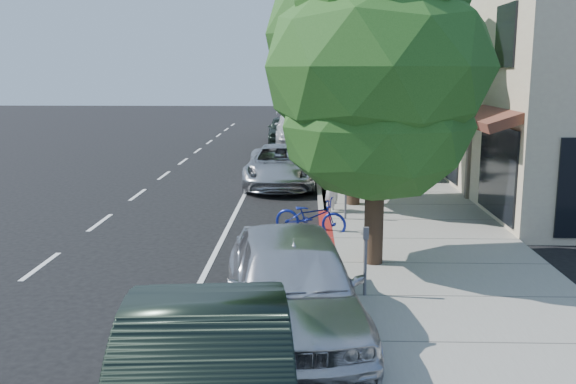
{
  "coord_description": "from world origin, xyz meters",
  "views": [
    {
      "loc": [
        -0.5,
        -15.04,
        4.15
      ],
      "look_at": [
        -0.94,
        -0.41,
        1.35
      ],
      "focal_mm": 40.0,
      "sensor_mm": 36.0,
      "label": 1
    }
  ],
  "objects_px": {
    "street_tree_0": "(378,72)",
    "bicycle": "(311,216)",
    "street_tree_1": "(356,40)",
    "near_car_a": "(292,284)",
    "street_tree_2": "(344,55)",
    "pedestrian": "(410,158)",
    "cyclist": "(333,186)",
    "street_tree_4": "(332,65)",
    "street_tree_5": "(329,60)",
    "dark_sedan": "(307,144)",
    "white_pickup": "(296,129)",
    "silver_suv": "(280,166)",
    "dark_suv_far": "(284,129)",
    "street_tree_3": "(337,55)"
  },
  "relations": [
    {
      "from": "dark_sedan",
      "to": "dark_suv_far",
      "type": "distance_m",
      "value": 7.45
    },
    {
      "from": "street_tree_2",
      "to": "bicycle",
      "type": "distance_m",
      "value": 10.17
    },
    {
      "from": "street_tree_1",
      "to": "near_car_a",
      "type": "distance_m",
      "value": 10.49
    },
    {
      "from": "street_tree_2",
      "to": "street_tree_5",
      "type": "relative_size",
      "value": 0.97
    },
    {
      "from": "street_tree_2",
      "to": "near_car_a",
      "type": "xyz_separation_m",
      "value": [
        -1.62,
        -15.5,
        -3.85
      ]
    },
    {
      "from": "cyclist",
      "to": "street_tree_5",
      "type": "bearing_deg",
      "value": 12.74
    },
    {
      "from": "street_tree_3",
      "to": "street_tree_4",
      "type": "height_order",
      "value": "street_tree_3"
    },
    {
      "from": "street_tree_0",
      "to": "dark_suv_far",
      "type": "bearing_deg",
      "value": 96.56
    },
    {
      "from": "street_tree_4",
      "to": "dark_suv_far",
      "type": "height_order",
      "value": "street_tree_4"
    },
    {
      "from": "street_tree_4",
      "to": "cyclist",
      "type": "bearing_deg",
      "value": -91.96
    },
    {
      "from": "bicycle",
      "to": "dark_suv_far",
      "type": "height_order",
      "value": "dark_suv_far"
    },
    {
      "from": "street_tree_2",
      "to": "cyclist",
      "type": "relative_size",
      "value": 4.23
    },
    {
      "from": "dark_suv_far",
      "to": "near_car_a",
      "type": "relative_size",
      "value": 0.9
    },
    {
      "from": "street_tree_1",
      "to": "dark_sedan",
      "type": "xyz_separation_m",
      "value": [
        -1.4,
        10.5,
        -4.24
      ]
    },
    {
      "from": "street_tree_5",
      "to": "bicycle",
      "type": "height_order",
      "value": "street_tree_5"
    },
    {
      "from": "street_tree_4",
      "to": "pedestrian",
      "type": "relative_size",
      "value": 4.27
    },
    {
      "from": "street_tree_3",
      "to": "white_pickup",
      "type": "relative_size",
      "value": 1.32
    },
    {
      "from": "street_tree_2",
      "to": "cyclist",
      "type": "height_order",
      "value": "street_tree_2"
    },
    {
      "from": "street_tree_2",
      "to": "bicycle",
      "type": "xyz_separation_m",
      "value": [
        -1.3,
        -9.16,
        -4.22
      ]
    },
    {
      "from": "street_tree_5",
      "to": "dark_sedan",
      "type": "distance_m",
      "value": 14.15
    },
    {
      "from": "street_tree_2",
      "to": "pedestrian",
      "type": "height_order",
      "value": "street_tree_2"
    },
    {
      "from": "silver_suv",
      "to": "street_tree_1",
      "type": "bearing_deg",
      "value": -58.78
    },
    {
      "from": "silver_suv",
      "to": "near_car_a",
      "type": "height_order",
      "value": "near_car_a"
    },
    {
      "from": "street_tree_5",
      "to": "dark_sedan",
      "type": "xyz_separation_m",
      "value": [
        -1.4,
        -13.5,
        -3.99
      ]
    },
    {
      "from": "white_pickup",
      "to": "near_car_a",
      "type": "xyz_separation_m",
      "value": [
        0.4,
        -26.5,
        -0.02
      ]
    },
    {
      "from": "silver_suv",
      "to": "near_car_a",
      "type": "distance_m",
      "value": 13.35
    },
    {
      "from": "silver_suv",
      "to": "near_car_a",
      "type": "relative_size",
      "value": 1.05
    },
    {
      "from": "pedestrian",
      "to": "street_tree_2",
      "type": "bearing_deg",
      "value": -54.35
    },
    {
      "from": "street_tree_0",
      "to": "street_tree_1",
      "type": "height_order",
      "value": "street_tree_1"
    },
    {
      "from": "street_tree_1",
      "to": "near_car_a",
      "type": "height_order",
      "value": "street_tree_1"
    },
    {
      "from": "street_tree_3",
      "to": "white_pickup",
      "type": "xyz_separation_m",
      "value": [
        -2.02,
        5.0,
        -3.97
      ]
    },
    {
      "from": "silver_suv",
      "to": "cyclist",
      "type": "bearing_deg",
      "value": -70.92
    },
    {
      "from": "white_pickup",
      "to": "dark_sedan",
      "type": "bearing_deg",
      "value": -89.16
    },
    {
      "from": "street_tree_4",
      "to": "bicycle",
      "type": "relative_size",
      "value": 3.9
    },
    {
      "from": "street_tree_4",
      "to": "pedestrian",
      "type": "distance_m",
      "value": 14.51
    },
    {
      "from": "street_tree_5",
      "to": "silver_suv",
      "type": "relative_size",
      "value": 1.46
    },
    {
      "from": "street_tree_1",
      "to": "white_pickup",
      "type": "distance_m",
      "value": 17.61
    },
    {
      "from": "street_tree_0",
      "to": "dark_sedan",
      "type": "bearing_deg",
      "value": 94.85
    },
    {
      "from": "white_pickup",
      "to": "near_car_a",
      "type": "bearing_deg",
      "value": -93.77
    },
    {
      "from": "street_tree_2",
      "to": "pedestrian",
      "type": "xyz_separation_m",
      "value": [
        2.35,
        -1.91,
        -3.71
      ]
    },
    {
      "from": "bicycle",
      "to": "street_tree_3",
      "type": "bearing_deg",
      "value": 10.81
    },
    {
      "from": "street_tree_0",
      "to": "silver_suv",
      "type": "xyz_separation_m",
      "value": [
        -2.36,
        9.83,
        -3.37
      ]
    },
    {
      "from": "pedestrian",
      "to": "silver_suv",
      "type": "bearing_deg",
      "value": -12.06
    },
    {
      "from": "street_tree_4",
      "to": "near_car_a",
      "type": "xyz_separation_m",
      "value": [
        -1.62,
        -27.5,
        -3.54
      ]
    },
    {
      "from": "street_tree_0",
      "to": "street_tree_1",
      "type": "bearing_deg",
      "value": 90.0
    },
    {
      "from": "street_tree_0",
      "to": "bicycle",
      "type": "bearing_deg",
      "value": 114.61
    },
    {
      "from": "bicycle",
      "to": "silver_suv",
      "type": "bearing_deg",
      "value": 24.34
    },
    {
      "from": "street_tree_1",
      "to": "white_pickup",
      "type": "height_order",
      "value": "street_tree_1"
    },
    {
      "from": "street_tree_0",
      "to": "street_tree_2",
      "type": "xyz_separation_m",
      "value": [
        0.0,
        12.0,
        0.61
      ]
    },
    {
      "from": "street_tree_4",
      "to": "white_pickup",
      "type": "height_order",
      "value": "street_tree_4"
    }
  ]
}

